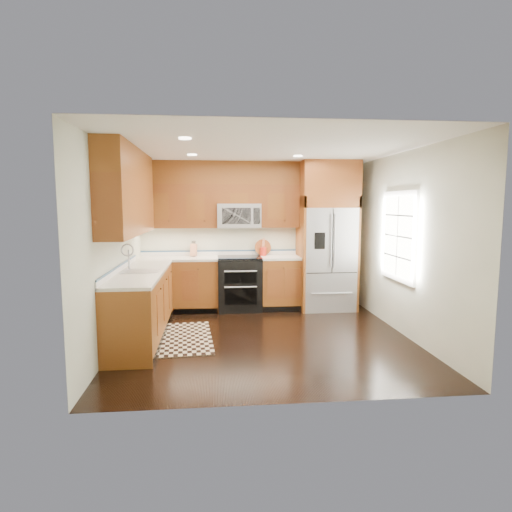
{
  "coord_description": "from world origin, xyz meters",
  "views": [
    {
      "loc": [
        -0.69,
        -5.76,
        1.86
      ],
      "look_at": [
        -0.06,
        0.6,
        1.08
      ],
      "focal_mm": 30.0,
      "sensor_mm": 36.0,
      "label": 1
    }
  ],
  "objects": [
    {
      "name": "wall_right",
      "position": [
        2.0,
        0.0,
        1.3
      ],
      "size": [
        0.02,
        4.0,
        2.6
      ],
      "primitive_type": "cube",
      "color": "silver",
      "rests_on": "ground"
    },
    {
      "name": "sink_faucet",
      "position": [
        -1.73,
        0.23,
        0.99
      ],
      "size": [
        0.54,
        0.44,
        0.37
      ],
      "color": "#B2B2B7",
      "rests_on": "countertop"
    },
    {
      "name": "upper_cabinets",
      "position": [
        -1.15,
        1.09,
        2.02
      ],
      "size": [
        2.85,
        3.0,
        1.15
      ],
      "color": "brown",
      "rests_on": "ground"
    },
    {
      "name": "utensil_crock",
      "position": [
        0.19,
        1.83,
        1.05
      ],
      "size": [
        0.12,
        0.12,
        0.32
      ],
      "color": "#B42316",
      "rests_on": "countertop"
    },
    {
      "name": "knife_block",
      "position": [
        -1.05,
        1.88,
        1.05
      ],
      "size": [
        0.12,
        0.15,
        0.27
      ],
      "color": "tan",
      "rests_on": "countertop"
    },
    {
      "name": "wall_left",
      "position": [
        -2.0,
        0.0,
        1.3
      ],
      "size": [
        0.02,
        4.0,
        2.6
      ],
      "primitive_type": "cube",
      "color": "silver",
      "rests_on": "ground"
    },
    {
      "name": "wall_back",
      "position": [
        0.0,
        2.0,
        1.3
      ],
      "size": [
        4.0,
        0.02,
        2.6
      ],
      "primitive_type": "cube",
      "color": "silver",
      "rests_on": "ground"
    },
    {
      "name": "rug",
      "position": [
        -1.2,
        0.1,
        0.01
      ],
      "size": [
        1.02,
        1.58,
        0.01
      ],
      "primitive_type": "cube",
      "rotation": [
        0.0,
        0.0,
        0.07
      ],
      "color": "black",
      "rests_on": "ground"
    },
    {
      "name": "window",
      "position": [
        1.98,
        0.2,
        1.4
      ],
      "size": [
        0.04,
        1.1,
        1.3
      ],
      "color": "white",
      "rests_on": "ground"
    },
    {
      "name": "cutting_board",
      "position": [
        0.19,
        1.89,
        0.95
      ],
      "size": [
        0.32,
        0.32,
        0.02
      ],
      "primitive_type": "cylinder",
      "rotation": [
        0.0,
        0.0,
        0.08
      ],
      "color": "brown",
      "rests_on": "countertop"
    },
    {
      "name": "base_cabinets",
      "position": [
        -1.23,
        0.9,
        0.45
      ],
      "size": [
        2.85,
        3.0,
        0.9
      ],
      "color": "brown",
      "rests_on": "ground"
    },
    {
      "name": "range",
      "position": [
        -0.25,
        1.67,
        0.47
      ],
      "size": [
        0.76,
        0.67,
        0.95
      ],
      "color": "black",
      "rests_on": "ground"
    },
    {
      "name": "microwave",
      "position": [
        -0.25,
        1.8,
        1.66
      ],
      "size": [
        0.76,
        0.4,
        0.42
      ],
      "color": "#B2B2B7",
      "rests_on": "ground"
    },
    {
      "name": "countertop",
      "position": [
        -1.09,
        1.01,
        0.92
      ],
      "size": [
        2.86,
        3.01,
        0.04
      ],
      "color": "beige",
      "rests_on": "base_cabinets"
    },
    {
      "name": "ground",
      "position": [
        0.0,
        0.0,
        0.0
      ],
      "size": [
        4.0,
        4.0,
        0.0
      ],
      "primitive_type": "plane",
      "color": "black",
      "rests_on": "ground"
    },
    {
      "name": "refrigerator",
      "position": [
        1.3,
        1.63,
        1.3
      ],
      "size": [
        0.98,
        0.75,
        2.6
      ],
      "color": "#B2B2B7",
      "rests_on": "ground"
    }
  ]
}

